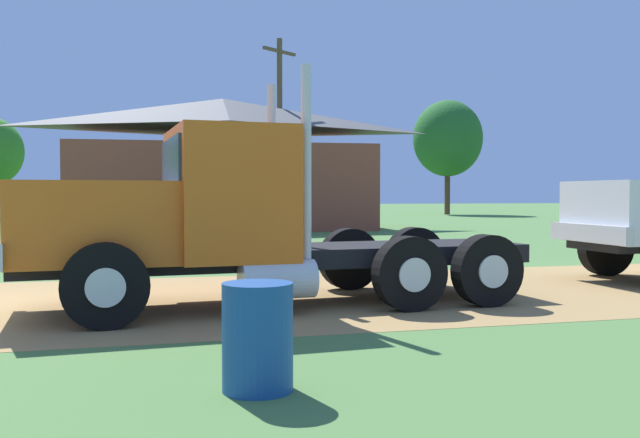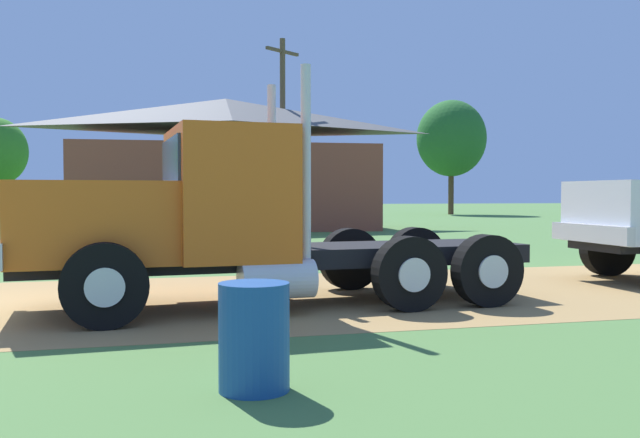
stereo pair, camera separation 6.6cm
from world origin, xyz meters
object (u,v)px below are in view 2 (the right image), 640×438
object	(u,v)px
truck_foreground_white	(215,224)
shed_building	(226,166)
steel_barrel	(254,337)
utility_pole_far	(283,128)

from	to	relation	value
truck_foreground_white	shed_building	size ratio (longest dim) A/B	0.54
steel_barrel	shed_building	bearing A→B (deg)	83.79
truck_foreground_white	steel_barrel	size ratio (longest dim) A/B	8.58
shed_building	utility_pole_far	size ratio (longest dim) A/B	1.59
shed_building	utility_pole_far	bearing A→B (deg)	7.42
utility_pole_far	shed_building	bearing A→B (deg)	-172.58
truck_foreground_white	utility_pole_far	distance (m)	23.38
truck_foreground_white	shed_building	xyz separation A→B (m)	(2.76, 22.09, 1.70)
utility_pole_far	steel_barrel	bearing A→B (deg)	-101.84
truck_foreground_white	utility_pole_far	bearing A→B (deg)	76.25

